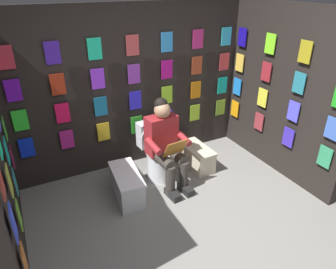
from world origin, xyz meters
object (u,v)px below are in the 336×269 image
Objects in this scene: toilet at (158,154)px; person_reading at (166,144)px; comic_longbox_near at (197,157)px; comic_longbox_far at (127,185)px.

toilet is 0.35m from person_reading.
person_reading is 0.74m from comic_longbox_near.
toilet is 0.65m from comic_longbox_far.
toilet is at bearing -147.78° from comic_longbox_far.
toilet reaches higher than comic_longbox_far.
toilet is at bearing -8.76° from comic_longbox_near.
comic_longbox_near is at bearing 167.95° from toilet.
person_reading reaches higher than toilet.
toilet is 0.62m from comic_longbox_near.
comic_longbox_far is (1.16, 0.21, 0.02)m from comic_longbox_near.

